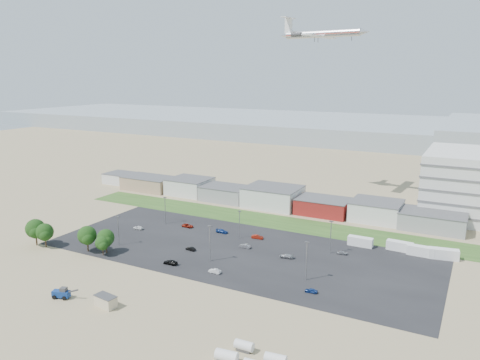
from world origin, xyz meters
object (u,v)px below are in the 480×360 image
Objects in this scene: tree_far_left at (36,231)px; parked_car_4 at (191,249)px; parked_car_3 at (170,262)px; parked_car_9 at (188,226)px; parked_car_10 at (101,244)px; airliner at (322,34)px; storage_tank_nw at (244,345)px; parked_car_12 at (286,256)px; parked_car_2 at (311,291)px; parked_car_5 at (138,228)px; telehandler at (61,293)px; parked_car_8 at (342,253)px; parked_car_7 at (245,246)px; parked_car_11 at (257,237)px; parked_car_6 at (222,231)px; parked_car_13 at (215,271)px; portable_shed at (106,301)px; box_trailer_a at (360,242)px.

tree_far_left is 2.91× the size of parked_car_4.
tree_far_left is 48.00m from parked_car_3.
parked_car_10 reaches higher than parked_car_9.
tree_far_left is 0.25× the size of airliner.
parked_car_12 is (-10.85, 48.58, -0.53)m from storage_tank_nw.
parked_car_2 is at bearing -66.67° from airliner.
parked_car_9 is (14.21, 10.05, -0.03)m from parked_car_5.
telehandler reaches higher than parked_car_8.
parked_car_2 is at bearing 84.28° from parked_car_4.
parked_car_11 reaches higher than parked_car_7.
parked_car_12 reaches higher than parked_car_4.
parked_car_9 is (-27.38, -61.73, -69.40)m from airliner.
parked_car_12 is at bearing -132.55° from parked_car_11.
parked_car_6 is 42.36m from parked_car_8.
storage_tank_nw is at bearing -135.01° from parked_car_9.
storage_tank_nw is 59.32m from parked_car_8.
parked_car_6 reaches higher than parked_car_13.
storage_tank_nw is 71.02m from parked_car_6.
parked_car_3 is 1.36× the size of parked_car_8.
parked_car_2 is (3.36, 30.37, -0.61)m from storage_tank_nw.
parked_car_3 reaches higher than parked_car_13.
parked_car_8 is (28.79, 8.96, -0.06)m from parked_car_7.
parked_car_13 is (1.48, -91.28, -69.40)m from airliner.
parked_car_4 is at bearing -125.43° from parked_car_13.
parked_car_12 is (14.69, -1.69, 0.00)m from parked_car_7.
portable_shed is 1.48× the size of parked_car_7.
parked_car_11 is (11.49, 58.80, -0.75)m from portable_shed.
telehandler is 61.86m from parked_car_2.
storage_tank_nw is 1.20× the size of parked_car_2.
tree_far_left is 62.33m from parked_car_13.
telehandler is at bearing -174.08° from parked_car_9.
parked_car_6 is 1.34× the size of parked_car_8.
parked_car_3 is at bearing 143.54° from storage_tank_nw.
tree_far_left is 133.13m from airliner.
box_trailer_a is at bearing 121.51° from parked_car_7.
parked_car_13 is (-27.57, -1.06, 0.05)m from parked_car_2.
airliner reaches higher than parked_car_7.
parked_car_3 is at bearing -86.52° from parked_car_13.
airliner is 92.29m from parked_car_11.
tree_far_left is 3.07× the size of parked_car_2.
parked_car_5 is at bearing 128.21° from parked_car_9.
portable_shed is 41.57m from parked_car_10.
parked_car_7 is at bearing 175.20° from parked_car_11.
portable_shed reaches higher than parked_car_3.
parked_car_11 is at bearing 82.84° from parked_car_8.
parked_car_10 is (-13.79, -28.86, 0.05)m from parked_car_9.
telehandler is at bearing 17.82° from parked_car_5.
parked_car_8 is 0.72× the size of parked_car_10.
parked_car_12 is (75.02, 27.33, -4.30)m from tree_far_left.
tree_far_left is at bearing 106.83° from parked_car_8.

